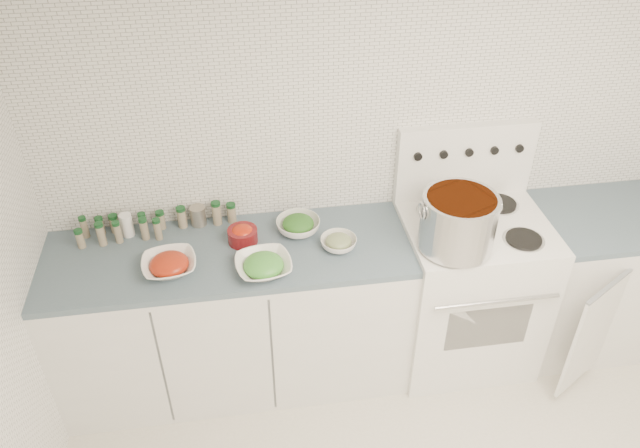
{
  "coord_description": "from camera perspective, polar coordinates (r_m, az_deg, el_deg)",
  "views": [
    {
      "loc": [
        -0.74,
        -1.28,
        2.87
      ],
      "look_at": [
        -0.36,
        1.14,
        1.06
      ],
      "focal_mm": 35.0,
      "sensor_mm": 36.0,
      "label": 1
    }
  ],
  "objects": [
    {
      "name": "bowl_snowpea",
      "position": [
        3.0,
        -5.18,
        -3.8
      ],
      "size": [
        0.3,
        0.3,
        0.09
      ],
      "color": "white",
      "rests_on": "counter_left"
    },
    {
      "name": "salt_canister",
      "position": [
        3.35,
        -17.25,
        -0.08
      ],
      "size": [
        0.08,
        0.08,
        0.13
      ],
      "primitive_type": "cylinder",
      "rotation": [
        0.0,
        0.0,
        -0.4
      ],
      "color": "white",
      "rests_on": "counter_left"
    },
    {
      "name": "counter_left",
      "position": [
        3.46,
        -7.78,
        -8.33
      ],
      "size": [
        1.85,
        0.62,
        0.9
      ],
      "color": "white",
      "rests_on": "ground"
    },
    {
      "name": "tin_can",
      "position": [
        3.35,
        -11.08,
        0.74
      ],
      "size": [
        0.09,
        0.09,
        0.11
      ],
      "primitive_type": "cylinder",
      "rotation": [
        0.0,
        0.0,
        -0.13
      ],
      "color": "gray",
      "rests_on": "counter_left"
    },
    {
      "name": "stock_pot",
      "position": [
        3.08,
        12.54,
        0.35
      ],
      "size": [
        0.39,
        0.37,
        0.28
      ],
      "rotation": [
        0.0,
        0.0,
        0.36
      ],
      "color": "silver",
      "rests_on": "stove"
    },
    {
      "name": "bowl_broccoli",
      "position": [
        3.24,
        -2.01,
        -0.09
      ],
      "size": [
        0.27,
        0.27,
        0.09
      ],
      "color": "white",
      "rests_on": "counter_left"
    },
    {
      "name": "stove",
      "position": [
        3.64,
        13.2,
        -5.5
      ],
      "size": [
        0.76,
        0.7,
        1.36
      ],
      "color": "white",
      "rests_on": "ground"
    },
    {
      "name": "bowl_tomato",
      "position": [
        3.08,
        -13.62,
        -3.62
      ],
      "size": [
        0.29,
        0.29,
        0.09
      ],
      "color": "white",
      "rests_on": "counter_left"
    },
    {
      "name": "room_walls",
      "position": [
        1.98,
        15.74,
        -6.82
      ],
      "size": [
        3.54,
        3.04,
        2.52
      ],
      "color": "white",
      "rests_on": "ground"
    },
    {
      "name": "counter_right",
      "position": [
        4.02,
        24.17,
        -4.45
      ],
      "size": [
        0.89,
        0.83,
        0.9
      ],
      "color": "white",
      "rests_on": "ground"
    },
    {
      "name": "spice_cluster",
      "position": [
        3.34,
        -15.37,
        0.04
      ],
      "size": [
        0.81,
        0.15,
        0.14
      ],
      "color": "gray",
      "rests_on": "counter_left"
    },
    {
      "name": "bowl_pepper",
      "position": [
        3.19,
        -7.09,
        -0.96
      ],
      "size": [
        0.15,
        0.15,
        0.09
      ],
      "color": "#611013",
      "rests_on": "counter_left"
    },
    {
      "name": "bowl_zucchini",
      "position": [
        3.14,
        1.71,
        -1.68
      ],
      "size": [
        0.23,
        0.23,
        0.07
      ],
      "color": "white",
      "rests_on": "counter_left"
    }
  ]
}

